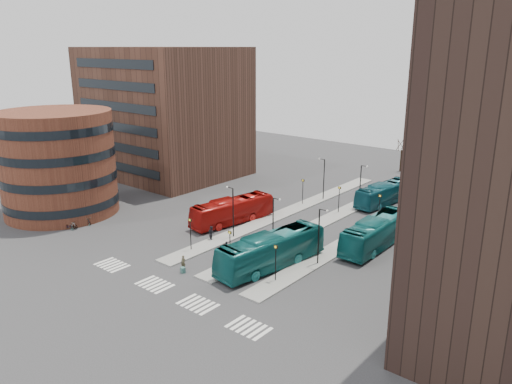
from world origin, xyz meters
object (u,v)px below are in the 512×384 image
Objects in this scene: teal_bus_b at (384,194)px; traveller at (183,262)px; commuter_b at (226,248)px; commuter_c at (280,246)px; teal_bus_c at (377,232)px; bicycle_far at (87,221)px; teal_bus_a at (271,250)px; bicycle_near at (69,227)px; commuter_a at (211,233)px; bicycle_mid at (72,225)px; teal_bus_d at (436,190)px; red_bus at (232,211)px; suitcase at (183,270)px.

traveller is (-5.94, -33.67, -0.84)m from teal_bus_b.
commuter_c is (4.24, 4.13, 0.10)m from commuter_b.
teal_bus_c reaches higher than bicycle_far.
teal_bus_a is 8.18× the size of bicycle_near.
commuter_a is 18.50m from bicycle_near.
bicycle_mid is at bearing 49.44° from commuter_a.
teal_bus_a is 8.85× the size of traveller.
traveller is 0.85× the size of commuter_a.
teal_bus_d reaches higher than commuter_a.
commuter_c reaches higher than bicycle_far.
teal_bus_a reaches higher than bicycle_far.
commuter_b is (0.93, 5.50, 0.05)m from traveller.
traveller is 19.65m from bicycle_near.
red_bus is 6.69× the size of commuter_c.
bicycle_far is (-32.09, -17.08, -1.27)m from teal_bus_c.
teal_bus_d is 35.56m from commuter_b.
teal_bus_a is 8.35× the size of commuter_b.
red_bus is 1.05× the size of teal_bus_b.
teal_bus_d is 7.62× the size of bicycle_mid.
commuter_a is 18.30m from bicycle_mid.
bicycle_near is (-20.19, -0.77, 0.13)m from suitcase.
teal_bus_a reaches higher than bicycle_near.
red_bus is 14.26m from teal_bus_a.
bicycle_near is (-30.93, -40.89, -1.40)m from teal_bus_d.
teal_bus_a is at bearing -92.30° from bicycle_mid.
suitcase is 34.73m from teal_bus_b.
teal_bus_c reaches higher than bicycle_mid.
bicycle_near is at bearing 87.32° from commuter_b.
teal_bus_d is at bearing 55.83° from traveller.
commuter_b reaches higher than traveller.
bicycle_far reaches higher than suitcase.
teal_bus_b reaches higher than commuter_c.
teal_bus_d reaches higher than traveller.
red_bus is at bearing -113.93° from teal_bus_d.
bicycle_mid is at bearing -162.31° from suitcase.
teal_bus_b is 24.06m from commuter_c.
bicycle_mid reaches higher than suitcase.
traveller reaches higher than bicycle_far.
teal_bus_b reaches higher than bicycle_near.
red_bus reaches higher than commuter_b.
bicycle_mid reaches higher than bicycle_far.
suitcase is at bearing -95.66° from teal_bus_d.
bicycle_mid is 2.11m from bicycle_far.
suitcase is at bearing -92.75° from bicycle_far.
suitcase is 0.97m from traveller.
teal_bus_a reaches higher than traveller.
commuter_c is at bearing -68.85° from bicycle_far.
teal_bus_a reaches higher than commuter_c.
commuter_c is (-6.17, -29.87, -0.93)m from teal_bus_d.
commuter_a is (-15.92, -10.61, -0.88)m from teal_bus_c.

